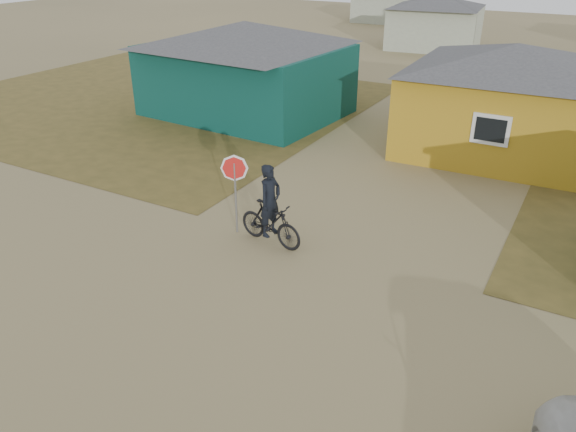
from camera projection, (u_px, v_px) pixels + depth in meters
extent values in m
plane|color=#8F7D52|center=(234.00, 337.00, 11.21)|extent=(120.00, 120.00, 0.00)
cube|color=brown|center=(148.00, 100.00, 27.50)|extent=(20.00, 18.00, 0.00)
cube|color=#0A3730|center=(246.00, 80.00, 24.80)|extent=(8.40, 6.54, 3.00)
pyramid|color=#3E3D40|center=(245.00, 33.00, 23.91)|extent=(8.93, 7.08, 1.00)
cube|color=#B88B1C|center=(507.00, 111.00, 20.35)|extent=(7.21, 6.24, 3.00)
pyramid|color=#3E3D40|center=(517.00, 56.00, 19.48)|extent=(7.72, 6.76, 0.90)
cube|color=silver|center=(491.00, 130.00, 17.92)|extent=(1.20, 0.06, 1.00)
cube|color=black|center=(490.00, 130.00, 17.90)|extent=(0.95, 0.04, 0.75)
cube|color=#A4AC93|center=(435.00, 28.00, 39.73)|extent=(6.49, 5.60, 2.80)
pyramid|color=#3E3D40|center=(438.00, 1.00, 38.92)|extent=(7.04, 6.15, 0.80)
cube|color=#A4AC93|center=(387.00, 6.00, 52.62)|extent=(5.75, 5.28, 2.70)
cylinder|color=gray|center=(236.00, 198.00, 14.78)|extent=(0.06, 0.06, 1.99)
imported|color=black|center=(270.00, 223.00, 14.40)|extent=(1.99, 0.82, 1.16)
imported|color=black|center=(270.00, 200.00, 14.11)|extent=(0.55, 0.75, 1.90)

